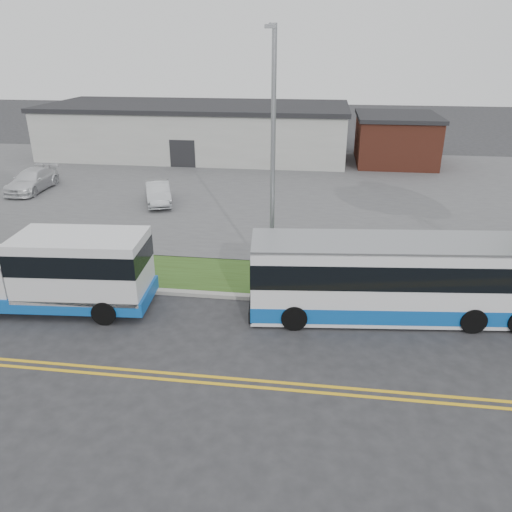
# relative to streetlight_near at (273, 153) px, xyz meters

# --- Properties ---
(ground) EXTENTS (140.00, 140.00, 0.00)m
(ground) POSITION_rel_streetlight_near_xyz_m (-3.00, -2.73, -5.23)
(ground) COLOR #28282B
(ground) RESTS_ON ground
(lane_line_north) EXTENTS (70.00, 0.12, 0.01)m
(lane_line_north) POSITION_rel_streetlight_near_xyz_m (-3.00, -6.58, -5.23)
(lane_line_north) COLOR gold
(lane_line_north) RESTS_ON ground
(lane_line_south) EXTENTS (70.00, 0.12, 0.01)m
(lane_line_south) POSITION_rel_streetlight_near_xyz_m (-3.00, -6.88, -5.23)
(lane_line_south) COLOR gold
(lane_line_south) RESTS_ON ground
(curb) EXTENTS (80.00, 0.30, 0.15)m
(curb) POSITION_rel_streetlight_near_xyz_m (-3.00, -1.63, -5.16)
(curb) COLOR #9E9B93
(curb) RESTS_ON ground
(verge) EXTENTS (80.00, 3.30, 0.10)m
(verge) POSITION_rel_streetlight_near_xyz_m (-3.00, 0.17, -5.18)
(verge) COLOR #2E4416
(verge) RESTS_ON ground
(parking_lot) EXTENTS (80.00, 25.00, 0.10)m
(parking_lot) POSITION_rel_streetlight_near_xyz_m (-3.00, 14.27, -5.18)
(parking_lot) COLOR #4C4C4F
(parking_lot) RESTS_ON ground
(commercial_building) EXTENTS (25.40, 10.40, 4.35)m
(commercial_building) POSITION_rel_streetlight_near_xyz_m (-9.00, 24.27, -3.05)
(commercial_building) COLOR #9E9E99
(commercial_building) RESTS_ON ground
(brick_wing) EXTENTS (6.30, 7.30, 3.90)m
(brick_wing) POSITION_rel_streetlight_near_xyz_m (7.50, 23.27, -3.27)
(brick_wing) COLOR brown
(brick_wing) RESTS_ON ground
(streetlight_near) EXTENTS (0.35, 1.53, 9.50)m
(streetlight_near) POSITION_rel_streetlight_near_xyz_m (0.00, 0.00, 0.00)
(streetlight_near) COLOR gray
(streetlight_near) RESTS_ON verge
(shuttle_bus) EXTENTS (7.52, 2.95, 2.82)m
(shuttle_bus) POSITION_rel_streetlight_near_xyz_m (-7.16, -3.13, -3.73)
(shuttle_bus) COLOR #0F50A5
(shuttle_bus) RESTS_ON ground
(transit_bus) EXTENTS (10.36, 3.36, 2.82)m
(transit_bus) POSITION_rel_streetlight_near_xyz_m (4.60, -2.13, -3.80)
(transit_bus) COLOR silver
(transit_bus) RESTS_ON ground
(parked_car_a) EXTENTS (2.68, 4.17, 1.30)m
(parked_car_a) POSITION_rel_streetlight_near_xyz_m (-7.86, 9.64, -4.48)
(parked_car_a) COLOR #AAADB2
(parked_car_a) RESTS_ON parking_lot
(parked_car_b) EXTENTS (2.07, 4.76, 1.36)m
(parked_car_b) POSITION_rel_streetlight_near_xyz_m (-16.91, 11.30, -4.45)
(parked_car_b) COLOR silver
(parked_car_b) RESTS_ON parking_lot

